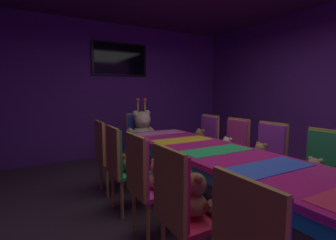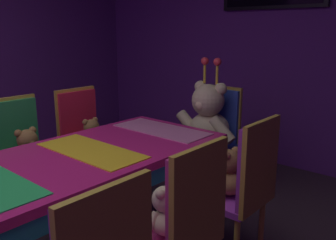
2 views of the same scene
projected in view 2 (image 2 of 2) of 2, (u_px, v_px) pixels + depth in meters
The scene contains 11 objects.
wall_back at pixel (274, 39), 4.04m from camera, with size 5.20×0.12×2.80m, color #59267F.
chair_left_3 at pixel (19, 147), 2.89m from camera, with size 0.42×0.41×0.98m.
teddy_left_3 at pixel (29, 151), 2.79m from camera, with size 0.26×0.33×0.31m.
chair_left_4 at pixel (82, 132), 3.32m from camera, with size 0.42×0.41×0.98m.
teddy_left_4 at pixel (92, 136), 3.23m from camera, with size 0.23×0.30×0.28m.
chair_right_3 at pixel (186, 219), 1.78m from camera, with size 0.42×0.41×0.98m.
teddy_right_3 at pixel (164, 213), 1.88m from camera, with size 0.22×0.29×0.27m.
chair_right_4 at pixel (247, 180), 2.25m from camera, with size 0.42×0.41×0.98m.
teddy_right_4 at pixel (227, 175), 2.34m from camera, with size 0.25×0.33×0.31m.
throne_chair at pixel (217, 128), 3.44m from camera, with size 0.41×0.42×0.98m.
king_teddy_bear at pixel (207, 119), 3.29m from camera, with size 0.62×0.48×0.80m.
Camera 2 is at (1.83, -0.69, 1.49)m, focal length 39.20 mm.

